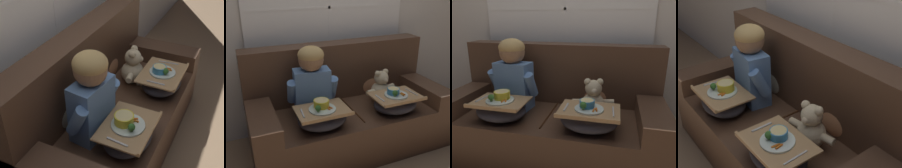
# 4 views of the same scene
# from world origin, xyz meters

# --- Properties ---
(ground_plane) EXTENTS (14.00, 14.00, 0.00)m
(ground_plane) POSITION_xyz_m (0.00, 0.00, 0.00)
(ground_plane) COLOR #8E7051
(couch) EXTENTS (1.87, 0.85, 0.99)m
(couch) POSITION_xyz_m (0.00, 0.08, 0.35)
(couch) COLOR #4C3323
(couch) RESTS_ON ground_plane
(throw_pillow_behind_child) EXTENTS (0.32, 0.15, 0.33)m
(throw_pillow_behind_child) POSITION_xyz_m (-0.36, 0.25, 0.58)
(throw_pillow_behind_child) COLOR #C1B293
(throw_pillow_behind_child) RESTS_ON couch
(throw_pillow_behind_teddy) EXTENTS (0.32, 0.15, 0.33)m
(throw_pillow_behind_teddy) POSITION_xyz_m (0.36, 0.25, 0.58)
(throw_pillow_behind_teddy) COLOR #B2754C
(throw_pillow_behind_teddy) RESTS_ON couch
(child_figure) EXTENTS (0.46, 0.24, 0.63)m
(child_figure) POSITION_xyz_m (-0.36, 0.02, 0.77)
(child_figure) COLOR #5B84BC
(child_figure) RESTS_ON couch
(teddy_bear) EXTENTS (0.35, 0.25, 0.32)m
(teddy_bear) POSITION_xyz_m (0.36, 0.02, 0.56)
(teddy_bear) COLOR beige
(teddy_bear) RESTS_ON couch
(lap_tray_child) EXTENTS (0.43, 0.32, 0.23)m
(lap_tray_child) POSITION_xyz_m (-0.36, -0.24, 0.51)
(lap_tray_child) COLOR #2D2D38
(lap_tray_child) RESTS_ON child_figure
(lap_tray_teddy) EXTENTS (0.44, 0.33, 0.23)m
(lap_tray_teddy) POSITION_xyz_m (0.36, -0.24, 0.51)
(lap_tray_teddy) COLOR #2D2D38
(lap_tray_teddy) RESTS_ON teddy_bear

